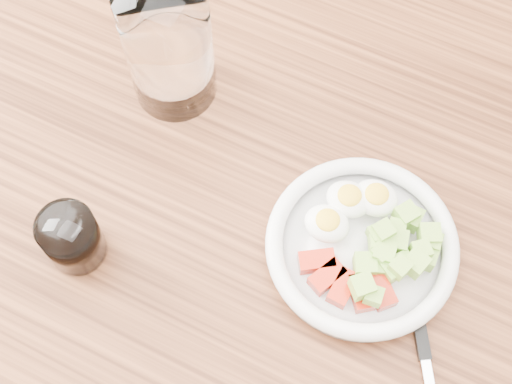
# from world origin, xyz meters

# --- Properties ---
(ground) EXTENTS (4.00, 4.00, 0.00)m
(ground) POSITION_xyz_m (0.00, 0.00, 0.00)
(ground) COLOR brown
(ground) RESTS_ON ground
(dining_table) EXTENTS (1.50, 0.90, 0.77)m
(dining_table) POSITION_xyz_m (0.00, 0.00, 0.67)
(dining_table) COLOR brown
(dining_table) RESTS_ON ground
(bowl) EXTENTS (0.20, 0.20, 0.05)m
(bowl) POSITION_xyz_m (0.11, 0.01, 0.79)
(bowl) COLOR white
(bowl) RESTS_ON dining_table
(fork) EXTENTS (0.11, 0.17, 0.01)m
(fork) POSITION_xyz_m (0.20, -0.05, 0.77)
(fork) COLOR black
(fork) RESTS_ON dining_table
(water_glass) EXTENTS (0.10, 0.10, 0.17)m
(water_glass) POSITION_xyz_m (-0.16, 0.10, 0.86)
(water_glass) COLOR white
(water_glass) RESTS_ON dining_table
(coffee_glass) EXTENTS (0.06, 0.06, 0.07)m
(coffee_glass) POSITION_xyz_m (-0.15, -0.12, 0.80)
(coffee_glass) COLOR white
(coffee_glass) RESTS_ON dining_table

